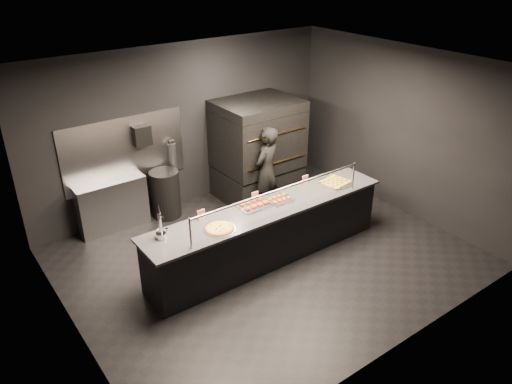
# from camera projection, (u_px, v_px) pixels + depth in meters

# --- Properties ---
(room) EXTENTS (6.04, 6.00, 3.00)m
(room) POSITION_uv_depth(u_px,v_px,m) (265.00, 172.00, 7.32)
(room) COLOR black
(room) RESTS_ON ground
(service_counter) EXTENTS (4.10, 0.78, 1.37)m
(service_counter) POSITION_uv_depth(u_px,v_px,m) (268.00, 233.00, 7.76)
(service_counter) COLOR black
(service_counter) RESTS_ON ground
(pizza_oven) EXTENTS (1.50, 1.23, 1.91)m
(pizza_oven) POSITION_uv_depth(u_px,v_px,m) (257.00, 149.00, 9.54)
(pizza_oven) COLOR black
(pizza_oven) RESTS_ON ground
(prep_shelf) EXTENTS (1.20, 0.35, 0.90)m
(prep_shelf) POSITION_uv_depth(u_px,v_px,m) (112.00, 205.00, 8.59)
(prep_shelf) COLOR #99999E
(prep_shelf) RESTS_ON ground
(towel_dispenser) EXTENTS (0.30, 0.20, 0.35)m
(towel_dispenser) POSITION_uv_depth(u_px,v_px,m) (142.00, 136.00, 8.52)
(towel_dispenser) COLOR black
(towel_dispenser) RESTS_ON room
(fire_extinguisher) EXTENTS (0.14, 0.14, 0.51)m
(fire_extinguisher) POSITION_uv_depth(u_px,v_px,m) (172.00, 155.00, 9.03)
(fire_extinguisher) COLOR #B2B2B7
(fire_extinguisher) RESTS_ON room
(beer_tap) EXTENTS (0.14, 0.20, 0.54)m
(beer_tap) POSITION_uv_depth(u_px,v_px,m) (160.00, 228.00, 6.69)
(beer_tap) COLOR silver
(beer_tap) RESTS_ON service_counter
(round_pizza) EXTENTS (0.46, 0.46, 0.03)m
(round_pizza) POSITION_uv_depth(u_px,v_px,m) (220.00, 229.00, 6.95)
(round_pizza) COLOR silver
(round_pizza) RESTS_ON service_counter
(slider_tray_a) EXTENTS (0.52, 0.40, 0.08)m
(slider_tray_a) POSITION_uv_depth(u_px,v_px,m) (254.00, 204.00, 7.56)
(slider_tray_a) COLOR silver
(slider_tray_a) RESTS_ON service_counter
(slider_tray_b) EXTENTS (0.47, 0.41, 0.06)m
(slider_tray_b) POSITION_uv_depth(u_px,v_px,m) (279.00, 199.00, 7.73)
(slider_tray_b) COLOR silver
(slider_tray_b) RESTS_ON service_counter
(square_pizza) EXTENTS (0.54, 0.54, 0.05)m
(square_pizza) POSITION_uv_depth(u_px,v_px,m) (335.00, 182.00, 8.28)
(square_pizza) COLOR silver
(square_pizza) RESTS_ON service_counter
(condiment_jar) EXTENTS (0.16, 0.06, 0.11)m
(condiment_jar) POSITION_uv_depth(u_px,v_px,m) (162.00, 232.00, 6.80)
(condiment_jar) COLOR silver
(condiment_jar) RESTS_ON service_counter
(tent_cards) EXTENTS (2.11, 0.04, 0.15)m
(tent_cards) POSITION_uv_depth(u_px,v_px,m) (256.00, 196.00, 7.71)
(tent_cards) COLOR white
(tent_cards) RESTS_ON service_counter
(trash_bin) EXTENTS (0.53, 0.53, 0.88)m
(trash_bin) POSITION_uv_depth(u_px,v_px,m) (166.00, 194.00, 9.00)
(trash_bin) COLOR black
(trash_bin) RESTS_ON ground
(worker) EXTENTS (0.71, 0.59, 1.66)m
(worker) POSITION_uv_depth(u_px,v_px,m) (267.00, 171.00, 8.94)
(worker) COLOR black
(worker) RESTS_ON ground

